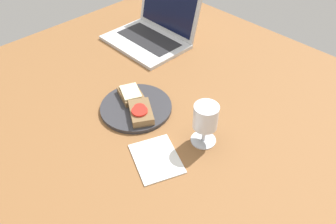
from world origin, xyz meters
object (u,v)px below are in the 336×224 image
Objects in this scene: sandwich_with_tomato at (141,112)px; napkin at (156,159)px; sandwich_with_cheese at (131,94)px; wine_glass at (205,119)px; laptop at (153,30)px; plate at (136,107)px.

sandwich_with_tomato is 17.55cm from napkin.
sandwich_with_cheese is 30.07cm from wine_glass.
napkin is (-4.45, -14.74, -8.65)cm from wine_glass.
napkin is (49.23, -43.76, -4.29)cm from laptop.
sandwich_with_cheese is (-4.59, 1.71, 1.89)cm from plate.
sandwich_with_tomato is at bearing 153.51° from napkin.
laptop reaches higher than sandwich_with_cheese.
plate is 26.45cm from wine_glass.
wine_glass is 17.66cm from napkin.
plate is at bearing -168.05° from wine_glass.
wine_glass is at bearing -28.40° from laptop.
napkin is at bearing -41.64° from laptop.
sandwich_with_tomato is 0.95× the size of wine_glass.
laptop reaches higher than sandwich_with_tomato.
sandwich_with_cheese is 40.75cm from laptop.
laptop is (-53.67, 29.02, -4.36)cm from wine_glass.
napkin is at bearing -106.78° from wine_glass.
sandwich_with_cheese reaches higher than napkin.
sandwich_with_tomato is 0.83× the size of napkin.
laptop is (-33.69, 36.02, 1.73)cm from sandwich_with_tomato.
laptop is 2.18× the size of napkin.
wine_glass reaches higher than sandwich_with_tomato.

